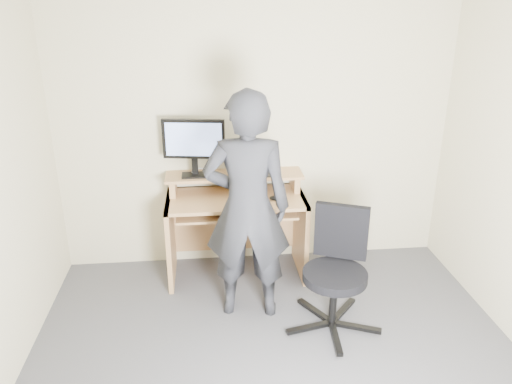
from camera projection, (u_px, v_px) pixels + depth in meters
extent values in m
cube|color=beige|center=(255.00, 131.00, 4.41)|extent=(3.50, 0.02, 2.50)
cube|color=tan|center=(171.00, 239.00, 4.39)|extent=(0.04, 0.60, 0.75)
cube|color=tan|center=(301.00, 233.00, 4.50)|extent=(0.04, 0.60, 0.75)
cube|color=tan|center=(236.00, 199.00, 4.31)|extent=(1.20, 0.60, 0.03)
cube|color=tan|center=(237.00, 212.00, 4.27)|extent=(1.02, 0.38, 0.02)
cube|color=tan|center=(173.00, 185.00, 4.36)|extent=(0.05, 0.28, 0.15)
cube|color=tan|center=(295.00, 181.00, 4.47)|extent=(0.05, 0.28, 0.15)
cube|color=tan|center=(234.00, 175.00, 4.39)|extent=(1.20, 0.30, 0.02)
cube|color=tan|center=(234.00, 217.00, 4.69)|extent=(1.20, 0.03, 0.65)
cube|color=black|center=(195.00, 175.00, 4.33)|extent=(0.23, 0.15, 0.02)
cube|color=black|center=(195.00, 165.00, 4.32)|extent=(0.05, 0.04, 0.15)
cube|color=black|center=(194.00, 139.00, 4.20)|extent=(0.53, 0.12, 0.34)
cube|color=#89A4ED|center=(194.00, 140.00, 4.18)|extent=(0.47, 0.08, 0.29)
cube|color=black|center=(240.00, 162.00, 4.36)|extent=(0.08, 0.13, 0.20)
cylinder|color=silver|center=(244.00, 164.00, 4.36)|extent=(0.09, 0.09, 0.17)
cube|color=black|center=(270.00, 174.00, 4.36)|extent=(0.07, 0.13, 0.01)
cube|color=black|center=(211.00, 177.00, 4.26)|extent=(0.06, 0.05, 0.03)
torus|color=silver|center=(201.00, 173.00, 4.38)|extent=(0.17, 0.16, 0.06)
cube|color=black|center=(244.00, 210.00, 4.26)|extent=(0.48, 0.23, 0.03)
ellipsoid|color=black|center=(275.00, 198.00, 4.24)|extent=(0.11, 0.09, 0.04)
cube|color=black|center=(357.00, 327.00, 3.77)|extent=(0.35, 0.19, 0.03)
cube|color=black|center=(343.00, 310.00, 3.97)|extent=(0.28, 0.31, 0.03)
cube|color=black|center=(315.00, 311.00, 3.97)|extent=(0.23, 0.34, 0.03)
cube|color=black|center=(309.00, 327.00, 3.77)|extent=(0.37, 0.13, 0.03)
cube|color=black|center=(336.00, 338.00, 3.65)|extent=(0.08, 0.37, 0.03)
cylinder|color=black|center=(333.00, 300.00, 3.75)|extent=(0.06, 0.06, 0.38)
cylinder|color=black|center=(335.00, 276.00, 3.67)|extent=(0.48, 0.48, 0.07)
cube|color=black|center=(341.00, 231.00, 3.76)|extent=(0.39, 0.21, 0.43)
imported|color=black|center=(247.00, 208.00, 3.72)|extent=(0.70, 0.50, 1.79)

